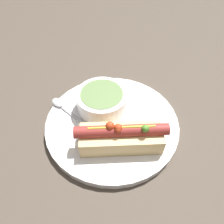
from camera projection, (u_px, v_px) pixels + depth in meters
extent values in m
plane|color=#4C4238|center=(112.00, 126.00, 0.51)|extent=(4.00, 4.00, 0.00)
cylinder|color=white|center=(112.00, 123.00, 0.50)|extent=(0.30, 0.30, 0.02)
cube|color=#E5C17F|center=(121.00, 139.00, 0.44)|extent=(0.17, 0.06, 0.04)
cylinder|color=#9E332D|center=(121.00, 131.00, 0.42)|extent=(0.18, 0.03, 0.02)
sphere|color=#C63F1E|center=(118.00, 128.00, 0.41)|extent=(0.02, 0.02, 0.02)
sphere|color=#C63F1E|center=(110.00, 126.00, 0.41)|extent=(0.02, 0.02, 0.02)
sphere|color=#C63F1E|center=(118.00, 130.00, 0.41)|extent=(0.01, 0.01, 0.01)
sphere|color=#518C2D|center=(145.00, 129.00, 0.41)|extent=(0.02, 0.02, 0.02)
cylinder|color=gold|center=(122.00, 127.00, 0.41)|extent=(0.13, 0.01, 0.01)
cylinder|color=white|center=(102.00, 101.00, 0.50)|extent=(0.12, 0.12, 0.05)
cylinder|color=#66844C|center=(102.00, 95.00, 0.49)|extent=(0.10, 0.10, 0.01)
cube|color=#B7B7BC|center=(81.00, 122.00, 0.49)|extent=(0.10, 0.10, 0.00)
ellipsoid|color=#B7B7BC|center=(58.00, 103.00, 0.53)|extent=(0.04, 0.04, 0.01)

